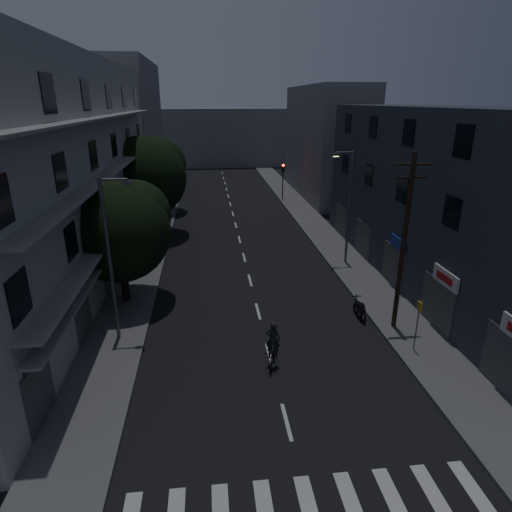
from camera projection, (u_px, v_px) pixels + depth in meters
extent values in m
plane|color=black|center=(239.00, 238.00, 37.49)|extent=(160.00, 160.00, 0.00)
cube|color=#565659|center=(152.00, 240.00, 36.65)|extent=(3.00, 90.00, 0.15)
cube|color=#565659|center=(322.00, 234.00, 38.27)|extent=(3.00, 90.00, 0.15)
cube|color=beige|center=(398.00, 510.00, 12.57)|extent=(0.50, 3.00, 0.01)
cube|color=beige|center=(440.00, 505.00, 12.71)|extent=(0.50, 3.00, 0.01)
cube|color=beige|center=(481.00, 501.00, 12.85)|extent=(0.50, 3.00, 0.01)
cube|color=beige|center=(287.00, 422.00, 16.02)|extent=(0.15, 2.00, 0.01)
cube|color=beige|center=(269.00, 355.00, 20.22)|extent=(0.15, 2.00, 0.01)
cube|color=beige|center=(258.00, 311.00, 24.42)|extent=(0.15, 2.00, 0.01)
cube|color=beige|center=(250.00, 280.00, 28.62)|extent=(0.15, 2.00, 0.01)
cube|color=beige|center=(244.00, 257.00, 32.82)|extent=(0.15, 2.00, 0.01)
cube|color=beige|center=(239.00, 239.00, 37.02)|extent=(0.15, 2.00, 0.01)
cube|color=beige|center=(236.00, 225.00, 41.22)|extent=(0.15, 2.00, 0.01)
cube|color=beige|center=(233.00, 214.00, 45.42)|extent=(0.15, 2.00, 0.01)
cube|color=beige|center=(230.00, 204.00, 49.62)|extent=(0.15, 2.00, 0.01)
cube|color=beige|center=(228.00, 196.00, 53.82)|extent=(0.15, 2.00, 0.01)
cube|color=beige|center=(226.00, 189.00, 58.02)|extent=(0.15, 2.00, 0.01)
cube|color=beige|center=(225.00, 183.00, 62.22)|extent=(0.15, 2.00, 0.01)
cube|color=beige|center=(224.00, 178.00, 66.42)|extent=(0.15, 2.00, 0.01)
cube|color=beige|center=(222.00, 173.00, 70.62)|extent=(0.15, 2.00, 0.01)
cube|color=#A6A5A1|center=(59.00, 173.00, 27.26)|extent=(6.00, 36.00, 14.00)
cube|color=black|center=(36.00, 377.00, 15.30)|extent=(0.06, 1.60, 1.60)
cube|color=black|center=(81.00, 303.00, 20.90)|extent=(0.06, 1.60, 1.60)
cube|color=black|center=(107.00, 260.00, 26.50)|extent=(0.06, 1.60, 1.60)
cube|color=black|center=(124.00, 232.00, 32.10)|extent=(0.06, 1.60, 1.60)
cube|color=black|center=(136.00, 213.00, 37.70)|extent=(0.06, 1.60, 1.60)
cube|color=black|center=(144.00, 198.00, 43.30)|extent=(0.06, 1.60, 1.60)
cube|color=black|center=(19.00, 297.00, 14.21)|extent=(0.06, 1.60, 1.60)
cube|color=black|center=(71.00, 241.00, 19.81)|extent=(0.06, 1.60, 1.60)
cube|color=black|center=(100.00, 210.00, 25.41)|extent=(0.06, 1.60, 1.60)
cube|color=black|center=(119.00, 190.00, 31.00)|extent=(0.06, 1.60, 1.60)
cube|color=black|center=(132.00, 177.00, 36.60)|extent=(0.06, 1.60, 1.60)
cube|color=black|center=(141.00, 166.00, 42.20)|extent=(0.06, 1.60, 1.60)
cube|color=black|center=(60.00, 172.00, 18.71)|extent=(0.06, 1.60, 1.60)
cube|color=black|center=(93.00, 155.00, 24.31)|extent=(0.06, 1.60, 1.60)
cube|color=black|center=(114.00, 145.00, 29.91)|extent=(0.06, 1.60, 1.60)
cube|color=black|center=(128.00, 138.00, 35.51)|extent=(0.06, 1.60, 1.60)
cube|color=black|center=(138.00, 133.00, 41.11)|extent=(0.06, 1.60, 1.60)
cube|color=black|center=(48.00, 94.00, 17.61)|extent=(0.06, 1.60, 1.60)
cube|color=black|center=(86.00, 95.00, 23.21)|extent=(0.06, 1.60, 1.60)
cube|color=black|center=(109.00, 96.00, 28.81)|extent=(0.06, 1.60, 1.60)
cube|color=black|center=(124.00, 97.00, 34.41)|extent=(0.06, 1.60, 1.60)
cube|color=black|center=(135.00, 97.00, 40.01)|extent=(0.06, 1.60, 1.60)
cube|color=gray|center=(120.00, 217.00, 28.67)|extent=(1.00, 32.40, 0.12)
cube|color=gray|center=(115.00, 169.00, 27.57)|extent=(1.00, 32.40, 0.12)
cube|color=gray|center=(109.00, 116.00, 26.47)|extent=(1.00, 32.40, 0.12)
cube|color=gray|center=(120.00, 230.00, 28.97)|extent=(0.80, 32.40, 0.12)
cube|color=#424247|center=(39.00, 391.00, 15.51)|extent=(0.06, 2.40, 2.40)
cube|color=#424247|center=(83.00, 314.00, 21.11)|extent=(0.06, 2.40, 2.40)
cube|color=#424247|center=(108.00, 269.00, 26.71)|extent=(0.06, 2.40, 2.40)
cube|color=#424247|center=(125.00, 240.00, 32.31)|extent=(0.06, 2.40, 2.40)
cube|color=#424247|center=(136.00, 219.00, 37.91)|extent=(0.06, 2.40, 2.40)
cube|color=#424247|center=(145.00, 204.00, 43.51)|extent=(0.06, 2.40, 2.40)
cube|color=#2B313B|center=(443.00, 200.00, 26.63)|extent=(6.00, 28.00, 11.00)
cube|color=black|center=(452.00, 212.00, 20.43)|extent=(0.06, 1.40, 1.50)
cube|color=black|center=(402.00, 190.00, 25.56)|extent=(0.06, 1.40, 1.50)
cube|color=black|center=(369.00, 175.00, 30.70)|extent=(0.06, 1.40, 1.50)
cube|color=black|center=(345.00, 164.00, 35.83)|extent=(0.06, 1.40, 1.50)
cube|color=black|center=(463.00, 141.00, 19.30)|extent=(0.06, 1.40, 1.50)
cube|color=black|center=(409.00, 133.00, 24.43)|extent=(0.06, 1.40, 1.50)
cube|color=black|center=(373.00, 127.00, 29.57)|extent=(0.06, 1.40, 1.50)
cube|color=black|center=(348.00, 123.00, 34.70)|extent=(0.06, 1.40, 1.50)
cube|color=#424247|center=(507.00, 366.00, 16.98)|extent=(0.06, 3.00, 2.60)
cube|color=#424247|center=(437.00, 304.00, 22.11)|extent=(0.06, 3.00, 2.60)
cube|color=#424247|center=(393.00, 266.00, 27.24)|extent=(0.06, 3.00, 2.60)
cube|color=#424247|center=(363.00, 240.00, 32.38)|extent=(0.06, 3.00, 2.60)
cube|color=#424247|center=(341.00, 221.00, 37.51)|extent=(0.06, 3.00, 2.60)
cube|color=silver|center=(446.00, 278.00, 21.05)|extent=(0.12, 2.20, 0.80)
cube|color=#B21414|center=(444.00, 278.00, 21.04)|extent=(0.02, 1.40, 0.36)
cube|color=navy|center=(398.00, 243.00, 26.19)|extent=(0.12, 2.00, 0.70)
cube|color=slate|center=(131.00, 128.00, 54.92)|extent=(6.00, 20.00, 16.00)
cube|color=slate|center=(325.00, 142.00, 52.42)|extent=(6.00, 20.00, 13.00)
cube|color=slate|center=(219.00, 137.00, 77.77)|extent=(24.00, 8.00, 10.00)
cylinder|color=black|center=(123.00, 270.00, 24.83)|extent=(0.44, 0.44, 3.87)
sphere|color=black|center=(119.00, 231.00, 24.03)|extent=(5.80, 5.80, 5.80)
sphere|color=black|center=(135.00, 215.00, 24.56)|extent=(4.06, 4.06, 4.06)
sphere|color=black|center=(102.00, 227.00, 23.26)|extent=(3.77, 3.77, 3.77)
cylinder|color=black|center=(148.00, 209.00, 37.14)|extent=(0.44, 0.44, 4.60)
sphere|color=black|center=(145.00, 177.00, 36.19)|extent=(6.92, 6.92, 6.92)
sphere|color=black|center=(158.00, 165.00, 36.81)|extent=(4.85, 4.85, 4.85)
sphere|color=black|center=(133.00, 173.00, 35.27)|extent=(4.50, 4.50, 4.50)
cylinder|color=black|center=(159.00, 193.00, 45.19)|extent=(0.44, 0.44, 3.85)
sphere|color=black|center=(158.00, 171.00, 44.40)|extent=(5.75, 5.75, 5.75)
sphere|color=black|center=(166.00, 163.00, 44.92)|extent=(4.02, 4.02, 4.02)
sphere|color=black|center=(150.00, 168.00, 43.64)|extent=(3.74, 3.74, 3.74)
cylinder|color=black|center=(283.00, 185.00, 51.40)|extent=(0.12, 0.12, 3.20)
cube|color=black|center=(283.00, 168.00, 50.69)|extent=(0.28, 0.22, 0.90)
sphere|color=#FF0C05|center=(283.00, 165.00, 50.44)|extent=(0.22, 0.22, 0.22)
sphere|color=#3F330C|center=(283.00, 168.00, 50.54)|extent=(0.22, 0.22, 0.22)
sphere|color=black|center=(283.00, 170.00, 50.65)|extent=(0.22, 0.22, 0.22)
cylinder|color=black|center=(176.00, 186.00, 50.91)|extent=(0.12, 0.12, 3.20)
cube|color=black|center=(175.00, 169.00, 50.20)|extent=(0.28, 0.22, 0.90)
sphere|color=black|center=(175.00, 166.00, 49.95)|extent=(0.22, 0.22, 0.22)
sphere|color=#3F330C|center=(175.00, 168.00, 50.05)|extent=(0.22, 0.22, 0.22)
sphere|color=#0CFF26|center=(175.00, 171.00, 50.16)|extent=(0.22, 0.22, 0.22)
cylinder|color=#57575E|center=(110.00, 262.00, 20.19)|extent=(0.18, 0.18, 8.00)
cylinder|color=#57575E|center=(113.00, 179.00, 18.91)|extent=(1.20, 0.10, 0.10)
cube|color=#57575E|center=(128.00, 182.00, 19.03)|extent=(0.45, 0.25, 0.18)
cube|color=#4C4C4C|center=(128.00, 185.00, 19.06)|extent=(0.35, 0.18, 0.04)
cylinder|color=slate|center=(349.00, 209.00, 30.17)|extent=(0.18, 0.18, 8.00)
cylinder|color=slate|center=(345.00, 152.00, 28.77)|extent=(1.20, 0.10, 0.10)
cube|color=slate|center=(336.00, 155.00, 28.75)|extent=(0.45, 0.25, 0.18)
cube|color=#FFD88C|center=(336.00, 156.00, 28.79)|extent=(0.35, 0.18, 0.04)
cylinder|color=#595C61|center=(156.00, 182.00, 39.75)|extent=(0.18, 0.18, 8.00)
cylinder|color=#595C61|center=(159.00, 139.00, 38.48)|extent=(1.20, 0.10, 0.10)
cube|color=#595C61|center=(166.00, 141.00, 38.59)|extent=(0.45, 0.25, 0.18)
cube|color=#4C4C4C|center=(166.00, 142.00, 38.63)|extent=(0.35, 0.18, 0.04)
cylinder|color=black|center=(403.00, 245.00, 21.03)|extent=(0.24, 0.24, 9.00)
cube|color=black|center=(413.00, 165.00, 19.69)|extent=(1.80, 0.10, 0.10)
cube|color=black|center=(412.00, 178.00, 19.90)|extent=(1.50, 0.10, 0.10)
cylinder|color=#595B60|center=(417.00, 326.00, 19.96)|extent=(0.06, 0.06, 2.50)
cube|color=yellow|center=(420.00, 306.00, 19.60)|extent=(0.05, 0.35, 0.45)
torus|color=black|center=(363.00, 318.00, 23.05)|extent=(0.11, 0.69, 0.69)
torus|color=black|center=(356.00, 308.00, 24.14)|extent=(0.11, 0.69, 0.69)
cube|color=black|center=(360.00, 308.00, 23.49)|extent=(0.25, 1.07, 0.34)
cube|color=black|center=(361.00, 305.00, 23.26)|extent=(0.29, 0.44, 0.10)
cylinder|color=black|center=(357.00, 302.00, 23.94)|extent=(0.06, 0.42, 0.82)
cube|color=black|center=(357.00, 296.00, 23.93)|extent=(0.53, 0.04, 0.04)
imported|color=black|center=(273.00, 357.00, 19.27)|extent=(1.05, 1.87, 0.93)
imported|color=black|center=(273.00, 339.00, 18.97)|extent=(0.74, 0.58, 1.78)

